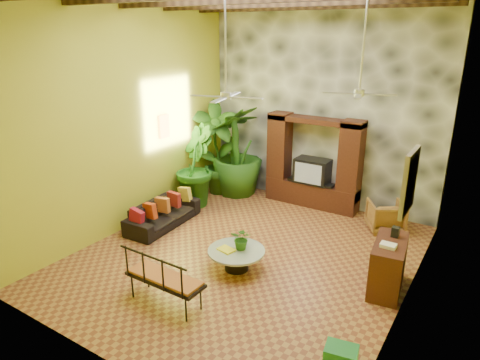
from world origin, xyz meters
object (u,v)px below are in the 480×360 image
Objects in this scene: coffee_table at (236,257)px; iron_bench at (161,276)px; sofa at (163,214)px; ceiling_fan_front at (226,84)px; tall_plant_b at (194,166)px; wicker_armchair at (386,216)px; side_console at (388,266)px; green_bin at (341,359)px; tall_plant_a at (216,149)px; ceiling_fan_back at (360,81)px; tall_plant_c at (237,151)px; entertainment_center at (313,169)px.

coffee_table is 1.67m from iron_bench.
ceiling_fan_front is at bearing -107.85° from sofa.
tall_plant_b is (-2.35, 1.98, -2.37)m from ceiling_fan_front.
wicker_armchair is 0.54× the size of iron_bench.
tall_plant_b reaches higher than wicker_armchair.
side_console is 2.67× the size of green_bin.
iron_bench is (2.09, -2.32, 0.26)m from sofa.
ceiling_fan_front is at bearing 23.14° from wicker_armchair.
tall_plant_a is 2.36× the size of coffee_table.
iron_bench reaches higher than coffee_table.
coffee_table is at bearing -130.42° from ceiling_fan_back.
ceiling_fan_front is at bearing -173.46° from side_console.
tall_plant_b is 0.85× the size of tall_plant_c.
ceiling_fan_front and ceiling_fan_back have the same top height.
tall_plant_a is (-0.17, 2.37, 0.98)m from sofa.
sofa is (-2.17, 0.56, -3.12)m from ceiling_fan_front.
tall_plant_b reaches higher than sofa.
entertainment_center is 2.99m from tall_plant_b.
ceiling_fan_front reaches higher than iron_bench.
tall_plant_a is 6.95m from green_bin.
side_console is at bearing 40.43° from iron_bench.
iron_bench reaches higher than side_console.
entertainment_center is 5.71× the size of green_bin.
tall_plant_b is at bearing 145.67° from green_bin.
iron_bench is at bearing 33.56° from wicker_armchair.
ceiling_fan_front is 4.32m from tall_plant_a.
entertainment_center reaches higher than iron_bench.
iron_bench is at bearing -93.09° from entertainment_center.
wicker_armchair is 5.32m from iron_bench.
iron_bench is at bearing -58.81° from tall_plant_b.
tall_plant_a is (-4.14, 1.33, -2.14)m from ceiling_fan_back.
tall_plant_c is at bearing 29.41° from tall_plant_a.
iron_bench is at bearing -92.78° from ceiling_fan_front.
sofa is at bearing 163.84° from coffee_table.
tall_plant_b is at bearing 3.74° from sofa.
sofa is 2.58m from coffee_table.
ceiling_fan_back is at bearing -5.26° from tall_plant_b.
green_bin is (2.65, -5.10, -0.78)m from entertainment_center.
green_bin is at bearing -116.32° from sofa.
side_console is (2.65, -2.84, -0.52)m from entertainment_center.
side_console is at bearing 74.41° from wicker_armchair.
entertainment_center is 1.29× the size of ceiling_fan_front.
wicker_armchair is at bearing 54.04° from ceiling_fan_front.
tall_plant_a is at bearing -150.59° from tall_plant_c.
sofa is at bearing -1.37° from wicker_armchair.
coffee_table is at bearing -109.50° from sofa.
iron_bench is 3.26× the size of green_bin.
green_bin is at bearing -29.02° from coffee_table.
iron_bench is (2.26, -4.68, -0.72)m from tall_plant_a.
sofa is 5.03m from side_console.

